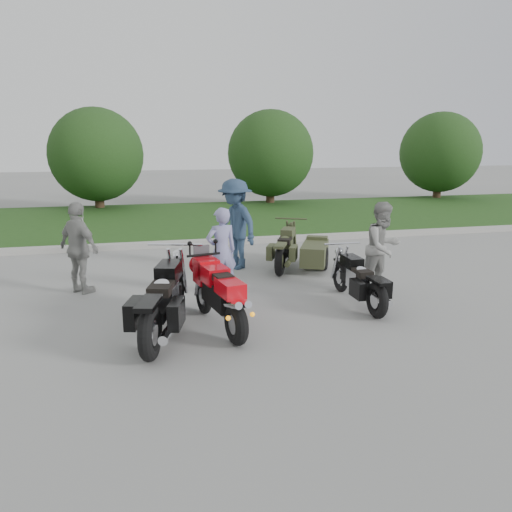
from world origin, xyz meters
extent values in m
plane|color=gray|center=(0.00, 0.00, 0.00)|extent=(80.00, 80.00, 0.00)
cube|color=#AAA7A0|center=(0.00, 6.00, 0.07)|extent=(60.00, 0.30, 0.15)
cube|color=#2E581E|center=(0.00, 10.15, 0.07)|extent=(60.00, 8.00, 0.14)
cylinder|color=#3F2B1C|center=(-3.00, 13.50, 0.60)|extent=(0.36, 0.36, 1.20)
sphere|color=#1F3C15|center=(-3.00, 13.50, 2.20)|extent=(3.60, 3.60, 3.60)
cylinder|color=#3F2B1C|center=(4.00, 13.50, 0.60)|extent=(0.36, 0.36, 1.20)
sphere|color=#1F3C15|center=(4.00, 13.50, 2.20)|extent=(3.60, 3.60, 3.60)
cylinder|color=#3F2B1C|center=(12.00, 13.50, 0.60)|extent=(0.36, 0.36, 1.20)
sphere|color=#1F3C15|center=(12.00, 13.50, 2.20)|extent=(3.60, 3.60, 3.60)
torus|color=black|center=(-0.28, -0.74, 0.30)|extent=(0.30, 0.63, 0.61)
torus|color=black|center=(-0.55, 0.65, 0.29)|extent=(0.23, 0.60, 0.59)
cube|color=black|center=(-0.41, -0.10, 0.54)|extent=(0.44, 0.92, 0.34)
cube|color=red|center=(-0.45, 0.13, 0.80)|extent=(0.43, 0.59, 0.25)
cube|color=red|center=(-0.32, -0.53, 0.76)|extent=(0.39, 0.58, 0.21)
cube|color=black|center=(-0.38, -0.22, 0.84)|extent=(0.31, 0.38, 0.10)
cube|color=red|center=(-0.52, 0.48, 0.76)|extent=(0.40, 0.45, 0.39)
cylinder|color=silver|center=(-0.34, -0.81, 0.61)|extent=(0.19, 0.46, 0.21)
cylinder|color=silver|center=(-0.20, -0.78, 0.61)|extent=(0.19, 0.46, 0.21)
torus|color=black|center=(-1.45, -0.97, 0.37)|extent=(0.38, 0.77, 0.75)
torus|color=black|center=(-0.97, 0.78, 0.35)|extent=(0.32, 0.71, 0.70)
cube|color=black|center=(-1.21, -0.09, 0.46)|extent=(0.59, 1.34, 0.15)
cube|color=silver|center=(-1.21, -0.09, 0.55)|extent=(0.45, 0.57, 0.39)
cube|color=black|center=(-1.12, 0.22, 0.86)|extent=(0.46, 0.67, 0.24)
cube|color=black|center=(-1.25, -0.25, 0.75)|extent=(0.44, 0.61, 0.13)
cube|color=black|center=(-1.45, -0.97, 0.77)|extent=(0.39, 0.65, 0.07)
cylinder|color=silver|center=(-1.12, -0.52, 0.31)|extent=(0.43, 1.20, 0.11)
torus|color=black|center=(2.10, -0.21, 0.30)|extent=(0.15, 0.60, 0.60)
torus|color=black|center=(2.09, 1.24, 0.28)|extent=(0.11, 0.57, 0.56)
cube|color=black|center=(2.10, 0.52, 0.37)|extent=(0.20, 1.06, 0.12)
cube|color=silver|center=(2.10, 0.52, 0.44)|extent=(0.27, 0.40, 0.31)
cube|color=black|center=(2.09, 0.78, 0.69)|extent=(0.25, 0.49, 0.19)
cube|color=black|center=(2.10, 0.38, 0.60)|extent=(0.25, 0.44, 0.11)
cube|color=black|center=(2.10, -0.21, 0.62)|extent=(0.20, 0.49, 0.05)
cylinder|color=silver|center=(2.26, 0.21, 0.25)|extent=(0.10, 0.97, 0.09)
torus|color=black|center=(1.29, 2.56, 0.32)|extent=(0.42, 0.64, 0.63)
torus|color=black|center=(1.95, 3.95, 0.30)|extent=(0.36, 0.59, 0.60)
cube|color=black|center=(1.62, 3.25, 0.39)|extent=(0.67, 1.10, 0.13)
cube|color=#3D4327|center=(1.62, 3.25, 0.47)|extent=(0.43, 0.50, 0.33)
cube|color=#3D4327|center=(1.74, 3.50, 0.73)|extent=(0.46, 0.57, 0.20)
cube|color=black|center=(1.56, 3.13, 0.63)|extent=(0.44, 0.53, 0.11)
cube|color=#3D4327|center=(1.29, 2.56, 0.65)|extent=(0.41, 0.55, 0.06)
cylinder|color=#3D4327|center=(1.63, 2.89, 0.26)|extent=(0.53, 0.96, 0.09)
cube|color=#3D4327|center=(2.17, 2.89, 0.37)|extent=(0.98, 1.31, 0.42)
torus|color=black|center=(2.38, 2.79, 0.26)|extent=(0.33, 0.52, 0.52)
imported|color=#8989BA|center=(-0.08, 1.67, 0.80)|extent=(0.65, 0.50, 1.60)
imported|color=gray|center=(2.86, 1.12, 0.84)|extent=(0.98, 0.87, 1.68)
imported|color=navy|center=(0.52, 3.43, 0.98)|extent=(1.23, 1.46, 1.96)
imported|color=gray|center=(-2.61, 2.29, 0.85)|extent=(0.98, 1.01, 1.70)
camera|label=1|loc=(-1.51, -7.11, 2.79)|focal=35.00mm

